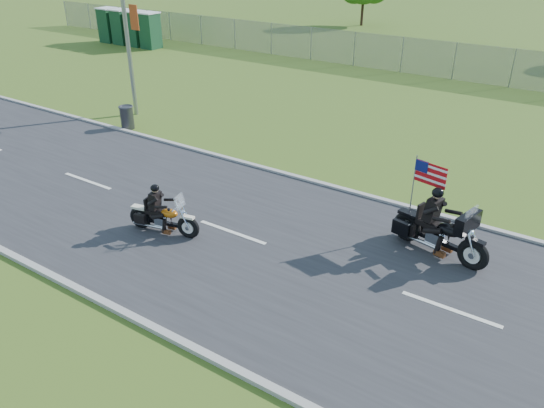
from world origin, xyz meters
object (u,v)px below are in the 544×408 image
Objects in this scene: motorcycle_lead at (163,218)px; porta_toilet_c at (122,27)px; porta_toilet_d at (109,26)px; porta_toilet_a at (150,31)px; trash_can at (127,118)px; motorcycle_follow at (439,233)px; porta_toilet_b at (136,29)px.

porta_toilet_c is at bearing 127.17° from motorcycle_lead.
porta_toilet_d is (-1.40, 0.00, 0.00)m from porta_toilet_c.
porta_toilet_a reaches higher than trash_can.
porta_toilet_d is 2.46× the size of trash_can.
porta_toilet_c is 1.40m from porta_toilet_d.
porta_toilet_a is 0.86× the size of motorcycle_follow.
porta_toilet_a is 25.76m from motorcycle_lead.
porta_toilet_d is 19.84m from trash_can.
motorcycle_follow is at bearing -27.06° from porta_toilet_d.
porta_toilet_c is at bearing 137.99° from trash_can.
motorcycle_lead is at bearing -42.28° from porta_toilet_b.
motorcycle_lead is 7.28m from motorcycle_follow.
trash_can is (13.94, -12.56, -0.68)m from porta_toilet_c.
porta_toilet_b is 30.32m from motorcycle_follow.
motorcycle_lead is 9.08m from trash_can.
porta_toilet_b is 1.00× the size of porta_toilet_d.
motorcycle_lead is at bearing -40.34° from porta_toilet_c.
motorcycle_follow is at bearing -28.22° from porta_toilet_c.
porta_toilet_b is 2.46× the size of trash_can.
porta_toilet_b is 1.40m from porta_toilet_c.
motorcycle_lead is at bearing -36.89° from trash_can.
porta_toilet_d is at bearing 140.70° from trash_can.
porta_toilet_d is 1.08× the size of motorcycle_lead.
porta_toilet_c is (-1.40, 0.00, 0.00)m from porta_toilet_b.
motorcycle_lead is (19.81, -18.01, -0.69)m from porta_toilet_b.
porta_toilet_b is (-1.40, 0.00, 0.00)m from porta_toilet_a.
motorcycle_lead is (22.61, -18.01, -0.69)m from porta_toilet_d.
motorcycle_lead is 2.29× the size of trash_can.
porta_toilet_a is 1.00× the size of porta_toilet_c.
porta_toilet_a is 29.11m from motorcycle_follow.
porta_toilet_b reaches higher than motorcycle_follow.
porta_toilet_a and porta_toilet_d have the same top height.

